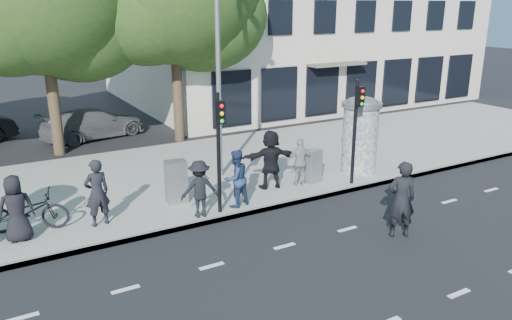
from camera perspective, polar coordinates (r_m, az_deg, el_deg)
ground at (r=11.63m, az=7.12°, el=-12.49°), size 120.00×120.00×0.00m
sidewalk at (r=17.62m, az=-7.54°, el=-1.66°), size 40.00×8.00×0.15m
curb at (r=14.27m, az=-1.42°, el=-6.14°), size 40.00×0.10×0.16m
lane_dash_far at (r=12.63m, az=3.28°, el=-9.80°), size 32.00×0.12×0.01m
ad_column_right at (r=17.57m, az=11.82°, el=3.03°), size 1.36×1.36×2.65m
traffic_pole_near at (r=13.51m, az=-4.22°, el=2.14°), size 0.22×0.31×3.40m
traffic_pole_far at (r=16.10m, az=11.40°, el=4.31°), size 0.22×0.31×3.40m
street_lamp at (r=16.24m, az=-4.32°, el=13.86°), size 0.25×0.93×8.00m
building at (r=33.38m, az=3.46°, el=17.66°), size 20.30×15.85×12.00m
ped_a at (r=13.55m, az=-25.73°, el=-5.04°), size 0.85×0.57×1.70m
ped_b at (r=13.71m, az=-17.72°, el=-3.58°), size 0.72×0.53×1.82m
ped_c at (r=14.32m, az=-2.33°, el=-2.12°), size 0.95×0.81×1.69m
ped_d at (r=13.72m, az=-6.47°, el=-3.29°), size 1.13×0.77×1.61m
ped_e at (r=16.05m, az=5.08°, el=-0.25°), size 1.04×0.80×1.57m
ped_f at (r=15.75m, az=1.68°, el=0.09°), size 1.85×0.99×1.90m
man_road at (r=13.26m, az=16.26°, el=-4.35°), size 0.88×0.75×2.03m
bicycle at (r=14.15m, az=-24.70°, el=-5.35°), size 1.28×2.16×1.07m
cabinet_left at (r=14.86m, az=-9.11°, el=-2.46°), size 0.66×0.51×1.28m
cabinet_right at (r=16.43m, az=6.49°, el=-0.69°), size 0.61×0.51×1.12m
car_right at (r=23.63m, az=-18.07°, el=4.00°), size 2.96×4.94×1.34m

